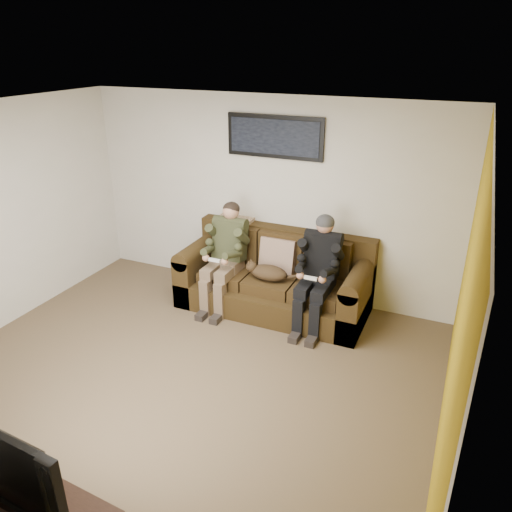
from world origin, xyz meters
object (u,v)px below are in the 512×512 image
at_px(framed_poster, 275,137).
at_px(television, 13,457).
at_px(person_left, 226,250).
at_px(cat, 267,272).
at_px(person_right, 319,266).
at_px(sofa, 276,280).

distance_m(framed_poster, television, 4.38).
height_order(person_left, cat, person_left).
height_order(person_right, framed_poster, framed_poster).
bearing_deg(person_right, person_left, -179.98).
relative_size(person_right, framed_poster, 1.07).
bearing_deg(framed_poster, cat, -74.06).
bearing_deg(cat, person_right, 4.06).
bearing_deg(person_left, television, -84.98).
xyz_separation_m(person_right, framed_poster, (-0.81, 0.58, 1.34)).
bearing_deg(person_right, television, -104.20).
relative_size(person_right, cat, 2.03).
distance_m(person_left, television, 3.60).
relative_size(sofa, television, 2.06).
bearing_deg(television, cat, 89.41).
xyz_separation_m(sofa, television, (-0.30, -3.78, 0.39)).
distance_m(sofa, cat, 0.32).
bearing_deg(person_right, framed_poster, 144.43).
height_order(sofa, television, television).
distance_m(sofa, framed_poster, 1.79).
distance_m(sofa, person_left, 0.75).
xyz_separation_m(sofa, person_right, (0.61, -0.20, 0.39)).
bearing_deg(sofa, television, -94.47).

